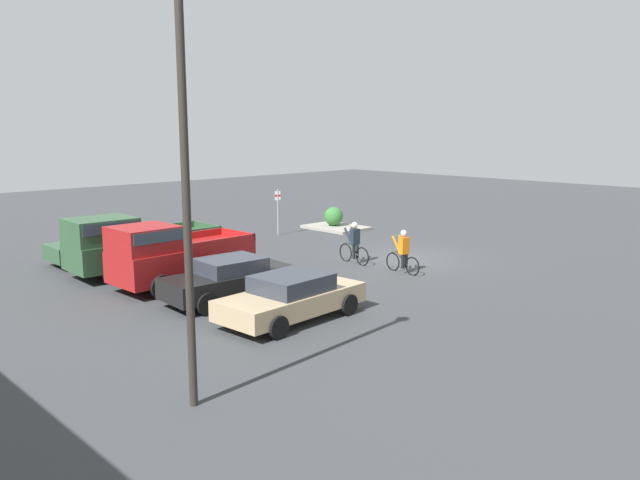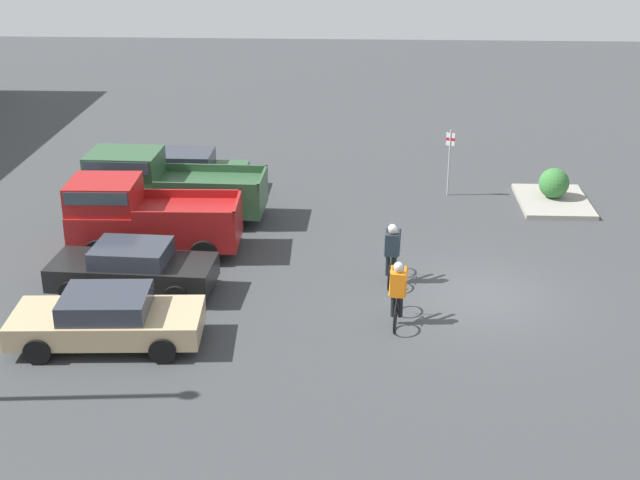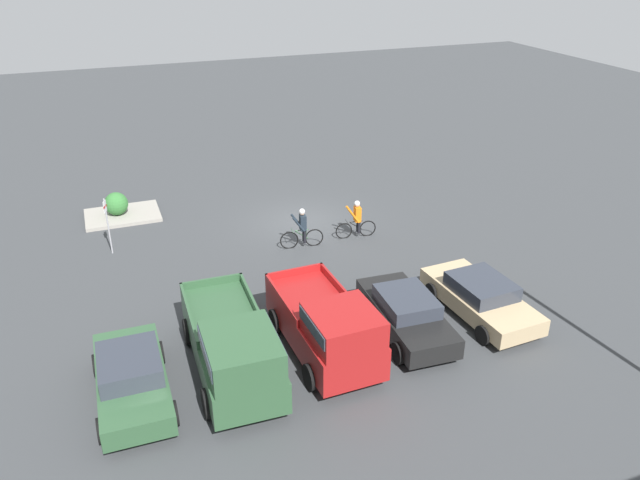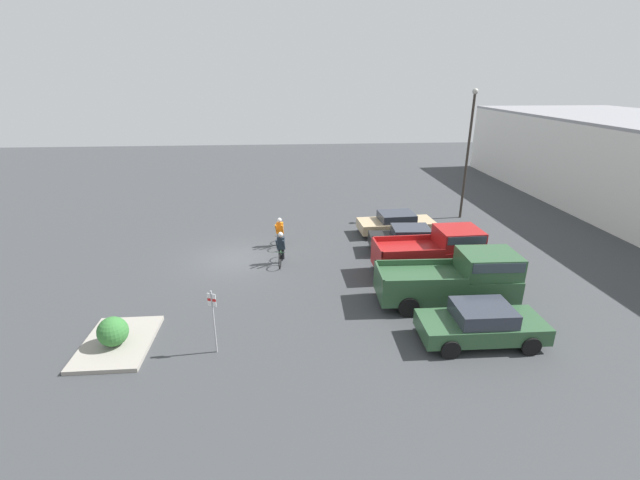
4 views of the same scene
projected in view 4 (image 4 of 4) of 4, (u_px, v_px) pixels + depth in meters
ground_plane at (237, 259)px, 22.13m from camera, size 80.00×80.00×0.00m
sedan_0 at (396, 223)px, 25.41m from camera, size 2.23×4.55×1.32m
sedan_1 at (410, 239)px, 22.80m from camera, size 2.08×4.40×1.38m
pickup_truck_0 at (435, 251)px, 20.07m from camera, size 2.33×4.93×2.23m
pickup_truck_1 at (458, 278)px, 17.44m from camera, size 2.34×5.64×2.21m
sedan_2 at (481, 324)px, 14.99m from camera, size 2.01×4.35×1.41m
cyclist_0 at (281, 248)px, 21.26m from camera, size 1.79×0.50×1.71m
cyclist_1 at (280, 232)px, 23.52m from camera, size 1.75×0.50×1.66m
fire_lane_sign at (213, 316)px, 14.13m from camera, size 0.13×0.29×2.34m
lamppost at (469, 147)px, 26.96m from camera, size 0.36×0.36×8.17m
curb_island at (118, 343)px, 15.00m from camera, size 3.22×2.33×0.15m
shrub at (113, 332)px, 14.61m from camera, size 1.03×1.03×1.03m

